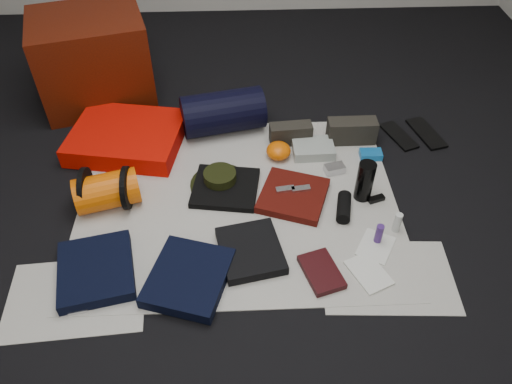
{
  "coord_description": "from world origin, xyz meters",
  "views": [
    {
      "loc": [
        0.01,
        -1.8,
        1.8
      ],
      "look_at": [
        0.09,
        -0.04,
        0.1
      ],
      "focal_mm": 35.0,
      "sensor_mm": 36.0,
      "label": 1
    }
  ],
  "objects_px": {
    "navy_duffel": "(223,112)",
    "water_bottle": "(365,181)",
    "compact_camera": "(334,169)",
    "paperback_book": "(321,272)",
    "red_cabinet": "(93,59)",
    "stuff_sack": "(107,191)",
    "sleeping_pad": "(127,137)"
  },
  "relations": [
    {
      "from": "navy_duffel",
      "to": "water_bottle",
      "type": "distance_m",
      "value": 0.93
    },
    {
      "from": "compact_camera",
      "to": "paperback_book",
      "type": "bearing_deg",
      "value": -117.55
    },
    {
      "from": "paperback_book",
      "to": "compact_camera",
      "type": "bearing_deg",
      "value": 59.01
    },
    {
      "from": "red_cabinet",
      "to": "navy_duffel",
      "type": "distance_m",
      "value": 0.89
    },
    {
      "from": "stuff_sack",
      "to": "navy_duffel",
      "type": "height_order",
      "value": "navy_duffel"
    },
    {
      "from": "compact_camera",
      "to": "stuff_sack",
      "type": "bearing_deg",
      "value": 175.5
    },
    {
      "from": "stuff_sack",
      "to": "red_cabinet",
      "type": "bearing_deg",
      "value": 102.35
    },
    {
      "from": "red_cabinet",
      "to": "stuff_sack",
      "type": "height_order",
      "value": "red_cabinet"
    },
    {
      "from": "water_bottle",
      "to": "paperback_book",
      "type": "height_order",
      "value": "water_bottle"
    },
    {
      "from": "water_bottle",
      "to": "navy_duffel",
      "type": "bearing_deg",
      "value": 139.64
    },
    {
      "from": "red_cabinet",
      "to": "compact_camera",
      "type": "xyz_separation_m",
      "value": [
        1.38,
        -0.8,
        -0.24
      ]
    },
    {
      "from": "water_bottle",
      "to": "paperback_book",
      "type": "relative_size",
      "value": 0.99
    },
    {
      "from": "stuff_sack",
      "to": "compact_camera",
      "type": "bearing_deg",
      "value": 9.45
    },
    {
      "from": "navy_duffel",
      "to": "paperback_book",
      "type": "relative_size",
      "value": 2.13
    },
    {
      "from": "paperback_book",
      "to": "stuff_sack",
      "type": "bearing_deg",
      "value": 137.1
    },
    {
      "from": "red_cabinet",
      "to": "navy_duffel",
      "type": "xyz_separation_m",
      "value": [
        0.79,
        -0.39,
        -0.14
      ]
    },
    {
      "from": "red_cabinet",
      "to": "paperback_book",
      "type": "height_order",
      "value": "red_cabinet"
    },
    {
      "from": "sleeping_pad",
      "to": "stuff_sack",
      "type": "xyz_separation_m",
      "value": [
        -0.02,
        -0.48,
        0.04
      ]
    },
    {
      "from": "sleeping_pad",
      "to": "navy_duffel",
      "type": "distance_m",
      "value": 0.56
    },
    {
      "from": "paperback_book",
      "to": "water_bottle",
      "type": "bearing_deg",
      "value": 42.65
    },
    {
      "from": "sleeping_pad",
      "to": "paperback_book",
      "type": "relative_size",
      "value": 2.72
    },
    {
      "from": "stuff_sack",
      "to": "paperback_book",
      "type": "height_order",
      "value": "stuff_sack"
    },
    {
      "from": "navy_duffel",
      "to": "compact_camera",
      "type": "distance_m",
      "value": 0.73
    },
    {
      "from": "sleeping_pad",
      "to": "red_cabinet",
      "type": "bearing_deg",
      "value": 115.08
    },
    {
      "from": "stuff_sack",
      "to": "paperback_book",
      "type": "xyz_separation_m",
      "value": [
        1.0,
        -0.48,
        -0.07
      ]
    },
    {
      "from": "navy_duffel",
      "to": "water_bottle",
      "type": "bearing_deg",
      "value": -52.83
    },
    {
      "from": "red_cabinet",
      "to": "paperback_book",
      "type": "relative_size",
      "value": 2.94
    },
    {
      "from": "sleeping_pad",
      "to": "compact_camera",
      "type": "relative_size",
      "value": 5.63
    },
    {
      "from": "water_bottle",
      "to": "paperback_book",
      "type": "distance_m",
      "value": 0.56
    },
    {
      "from": "stuff_sack",
      "to": "navy_duffel",
      "type": "relative_size",
      "value": 0.66
    },
    {
      "from": "compact_camera",
      "to": "paperback_book",
      "type": "relative_size",
      "value": 0.48
    },
    {
      "from": "stuff_sack",
      "to": "compact_camera",
      "type": "height_order",
      "value": "stuff_sack"
    }
  ]
}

